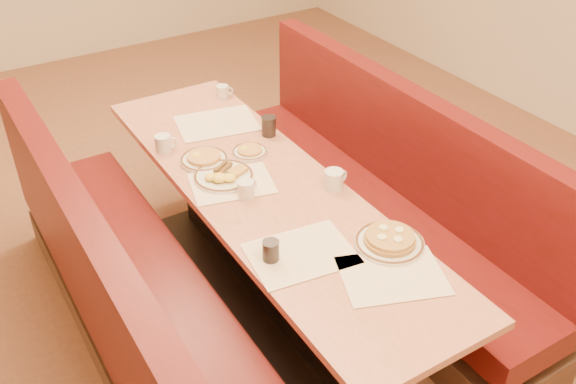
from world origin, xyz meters
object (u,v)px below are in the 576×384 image
booth_right (379,207)px  coffee_mug_a (334,179)px  booth_left (132,303)px  soda_tumbler_mid (269,126)px  coffee_mug_c (223,91)px  soda_tumbler_near (271,251)px  coffee_mug_d (164,143)px  eggs_plate (224,176)px  diner_table (267,249)px  pancake_plate (390,241)px  coffee_mug_b (246,189)px

booth_right → coffee_mug_a: size_ratio=19.31×
booth_left → soda_tumbler_mid: (1.01, 0.45, 0.44)m
coffee_mug_c → soda_tumbler_near: (-0.52, -1.47, 0.01)m
coffee_mug_a → coffee_mug_d: coffee_mug_a is taller
eggs_plate → coffee_mug_c: (0.41, 0.82, 0.02)m
booth_left → diner_table: bearing=0.0°
soda_tumbler_near → soda_tumbler_mid: bearing=60.3°
diner_table → eggs_plate: bearing=126.5°
pancake_plate → soda_tumbler_mid: 1.10m
diner_table → soda_tumbler_mid: 0.68m
booth_right → coffee_mug_d: size_ratio=21.36×
diner_table → booth_left: (-0.73, 0.00, -0.01)m
booth_left → coffee_mug_b: size_ratio=22.54×
booth_left → eggs_plate: size_ratio=8.42×
coffee_mug_a → coffee_mug_c: bearing=84.2°
booth_right → diner_table: bearing=180.0°
diner_table → coffee_mug_c: size_ratio=24.70×
coffee_mug_a → soda_tumbler_mid: soda_tumbler_mid is taller
diner_table → coffee_mug_d: (-0.28, 0.59, 0.42)m
booth_left → booth_right: (1.46, 0.00, 0.00)m
booth_left → coffee_mug_d: size_ratio=21.36×
pancake_plate → soda_tumbler_near: 0.51m
coffee_mug_b → soda_tumbler_mid: size_ratio=1.01×
booth_left → coffee_mug_a: size_ratio=19.31×
coffee_mug_a → coffee_mug_d: 0.94m
coffee_mug_d → eggs_plate: bearing=-50.8°
booth_left → coffee_mug_d: booth_left is taller
coffee_mug_c → soda_tumbler_mid: bearing=-72.0°
coffee_mug_d → coffee_mug_b: bearing=-54.6°
soda_tumbler_mid → diner_table: bearing=-122.0°
eggs_plate → coffee_mug_c: size_ratio=2.94×
coffee_mug_b → coffee_mug_c: coffee_mug_b is taller
diner_table → booth_left: booth_left is taller
coffee_mug_a → soda_tumbler_mid: (-0.00, 0.62, 0.00)m
booth_right → soda_tumbler_mid: (-0.45, 0.45, 0.44)m
diner_table → soda_tumbler_mid: size_ratio=22.66×
soda_tumbler_near → soda_tumbler_mid: soda_tumbler_mid is taller
eggs_plate → soda_tumbler_mid: 0.49m
booth_right → eggs_plate: 0.97m
booth_left → coffee_mug_c: size_ratio=24.70×
eggs_plate → booth_left: bearing=-163.2°
coffee_mug_a → soda_tumbler_mid: size_ratio=1.17×
diner_table → booth_left: bearing=180.0°
pancake_plate → coffee_mug_d: coffee_mug_d is taller
booth_left → pancake_plate: bearing=-34.1°
soda_tumbler_near → coffee_mug_c: bearing=70.4°
soda_tumbler_near → soda_tumbler_mid: size_ratio=0.88×
pancake_plate → soda_tumbler_near: size_ratio=3.07×
booth_left → soda_tumbler_mid: booth_left is taller
pancake_plate → soda_tumbler_mid: soda_tumbler_mid is taller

